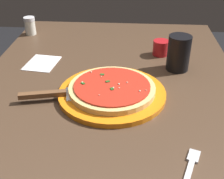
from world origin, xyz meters
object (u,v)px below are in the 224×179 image
Objects in this scene: cup_small_sauce at (161,48)px; fork at (188,176)px; parmesan_shaker at (30,26)px; napkin_folded_right at (42,63)px; serving_plate at (112,93)px; cup_tall_drink at (179,53)px; pizza at (112,88)px; pizza_server at (57,94)px.

cup_small_sauce is 0.32× the size of fork.
fork is 0.94m from parmesan_shaker.
serving_plate is at bearing 53.60° from napkin_folded_right.
cup_tall_drink is 2.04× the size of cup_small_sauce.
serving_plate is 0.34m from fork.
pizza is 1.36× the size of fork.
fork is (0.29, 0.17, -0.02)m from pizza.
fork is at bearing 30.44° from pizza.
cup_small_sauce reaches higher than fork.
pizza is 0.34m from fork.
pizza is 2.11× the size of cup_tall_drink.
parmesan_shaker is at bearing -140.66° from pizza.
cup_tall_drink is 0.94× the size of napkin_folded_right.
napkin_folded_right is at bearing -76.15° from cup_small_sauce.
fork is at bearing 51.17° from pizza_server.
cup_small_sauce is 0.56m from parmesan_shaker.
cup_tall_drink is 0.47m from napkin_folded_right.
fork is at bearing 36.11° from parmesan_shaker.
serving_plate is 0.28m from cup_tall_drink.
fork reaches higher than napkin_folded_right.
cup_small_sauce is 0.43m from napkin_folded_right.
fork is (0.59, 0.02, -0.02)m from cup_small_sauce.
cup_tall_drink is at bearing 176.15° from fork.
pizza_server is 0.42m from cup_tall_drink.
fork is (0.29, 0.17, -0.00)m from serving_plate.
serving_plate is 0.15m from pizza_server.
serving_plate is 0.02m from pizza.
cup_tall_drink is at bearing 22.96° from cup_small_sauce.
pizza_server is at bearing -58.96° from cup_tall_drink.
cup_small_sauce reaches higher than pizza_server.
napkin_folded_right is at bearing -138.37° from fork.
cup_small_sauce is 0.78× the size of parmesan_shaker.
cup_tall_drink is 0.65m from parmesan_shaker.
pizza reaches higher than fork.
cup_tall_drink reaches higher than fork.
pizza_server is 0.42m from fork.
pizza is 0.33m from cup_small_sauce.
cup_small_sauce is (-0.11, -0.05, -0.03)m from cup_tall_drink.
parmesan_shaker is (-0.46, -0.38, 0.01)m from pizza.
serving_plate is 2.48× the size of napkin_folded_right.
pizza_server is (0.03, -0.15, 0.01)m from serving_plate.
pizza is at bearing -28.35° from cup_small_sauce.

